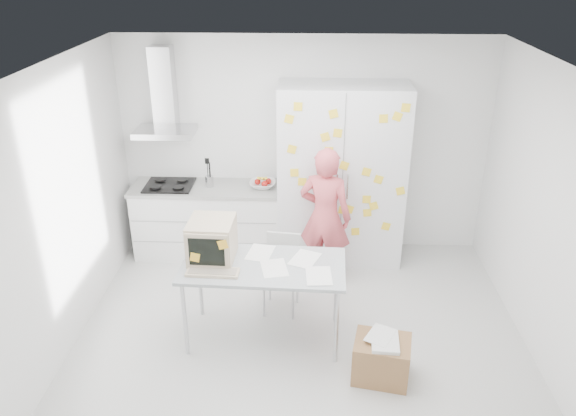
{
  "coord_description": "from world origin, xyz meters",
  "views": [
    {
      "loc": [
        0.06,
        -4.6,
        3.6
      ],
      "look_at": [
        -0.14,
        0.6,
        1.16
      ],
      "focal_mm": 35.0,
      "sensor_mm": 36.0,
      "label": 1
    }
  ],
  "objects_px": {
    "person": "(325,217)",
    "desk": "(231,252)",
    "chair": "(282,268)",
    "cardboard_box": "(382,359)"
  },
  "relations": [
    {
      "from": "chair",
      "to": "cardboard_box",
      "type": "distance_m",
      "value": 1.47
    },
    {
      "from": "chair",
      "to": "desk",
      "type": "bearing_deg",
      "value": -126.76
    },
    {
      "from": "desk",
      "to": "cardboard_box",
      "type": "xyz_separation_m",
      "value": [
        1.43,
        -0.6,
        -0.74
      ]
    },
    {
      "from": "person",
      "to": "chair",
      "type": "relative_size",
      "value": 1.94
    },
    {
      "from": "person",
      "to": "chair",
      "type": "height_order",
      "value": "person"
    },
    {
      "from": "cardboard_box",
      "to": "chair",
      "type": "bearing_deg",
      "value": 131.27
    },
    {
      "from": "person",
      "to": "desk",
      "type": "height_order",
      "value": "person"
    },
    {
      "from": "person",
      "to": "desk",
      "type": "relative_size",
      "value": 1.03
    },
    {
      "from": "chair",
      "to": "cardboard_box",
      "type": "relative_size",
      "value": 1.51
    },
    {
      "from": "person",
      "to": "cardboard_box",
      "type": "height_order",
      "value": "person"
    }
  ]
}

